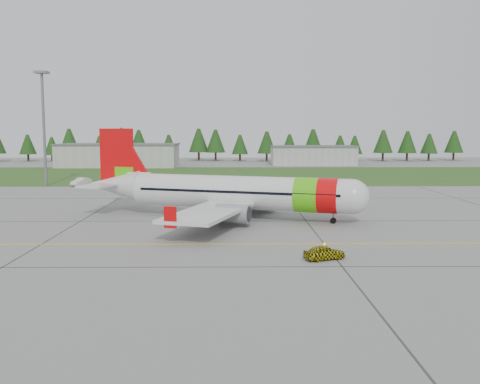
{
  "coord_description": "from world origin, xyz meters",
  "views": [
    {
      "loc": [
        2.06,
        -38.36,
        9.99
      ],
      "look_at": [
        2.65,
        18.82,
        3.39
      ],
      "focal_mm": 40.0,
      "sensor_mm": 36.0,
      "label": 1
    }
  ],
  "objects": [
    {
      "name": "taxi_guideline",
      "position": [
        0.0,
        8.0,
        0.01
      ],
      "size": [
        120.0,
        0.25,
        0.02
      ],
      "primitive_type": "cube",
      "color": "gold",
      "rests_on": "ground"
    },
    {
      "name": "follow_me_car",
      "position": [
        9.04,
        2.25,
        1.66
      ],
      "size": [
        1.56,
        1.67,
        3.31
      ],
      "primitive_type": "imported",
      "rotation": [
        0.0,
        0.0,
        1.97
      ],
      "color": "#CCBD0B",
      "rests_on": "ground"
    },
    {
      "name": "treeline",
      "position": [
        0.0,
        138.0,
        5.0
      ],
      "size": [
        160.0,
        8.0,
        10.0
      ],
      "primitive_type": null,
      "color": "#1C3F14",
      "rests_on": "ground"
    },
    {
      "name": "service_van",
      "position": [
        -25.84,
        58.47,
        2.21
      ],
      "size": [
        1.98,
        1.94,
        4.43
      ],
      "primitive_type": "imported",
      "rotation": [
        0.0,
        0.0,
        -0.39
      ],
      "color": "silver",
      "rests_on": "ground"
    },
    {
      "name": "hangar_east",
      "position": [
        25.0,
        118.0,
        2.6
      ],
      "size": [
        24.0,
        12.0,
        5.2
      ],
      "primitive_type": "cube",
      "color": "#A8A8A3",
      "rests_on": "ground"
    },
    {
      "name": "ground",
      "position": [
        0.0,
        0.0,
        0.0
      ],
      "size": [
        320.0,
        320.0,
        0.0
      ],
      "primitive_type": "plane",
      "color": "gray",
      "rests_on": "ground"
    },
    {
      "name": "aircraft",
      "position": [
        1.87,
        22.08,
        2.95
      ],
      "size": [
        32.71,
        30.99,
        10.23
      ],
      "rotation": [
        0.0,
        0.0,
        -0.32
      ],
      "color": "silver",
      "rests_on": "ground"
    },
    {
      "name": "floodlight_mast",
      "position": [
        -32.0,
        58.0,
        10.0
      ],
      "size": [
        0.5,
        0.5,
        20.0
      ],
      "primitive_type": "cylinder",
      "color": "slate",
      "rests_on": "ground"
    },
    {
      "name": "hangar_west",
      "position": [
        -30.0,
        110.0,
        3.0
      ],
      "size": [
        32.0,
        14.0,
        6.0
      ],
      "primitive_type": "cube",
      "color": "#A8A8A3",
      "rests_on": "ground"
    },
    {
      "name": "grass_strip",
      "position": [
        0.0,
        82.0,
        0.01
      ],
      "size": [
        320.0,
        50.0,
        0.03
      ],
      "primitive_type": "cube",
      "color": "#30561E",
      "rests_on": "ground"
    }
  ]
}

